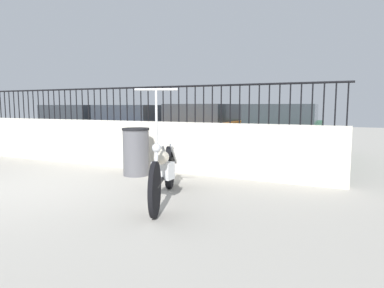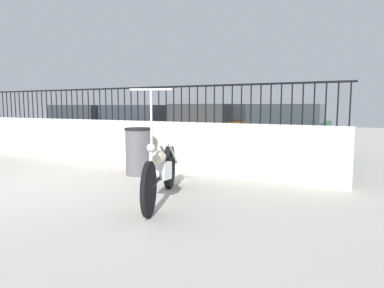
{
  "view_description": "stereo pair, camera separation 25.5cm",
  "coord_description": "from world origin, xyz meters",
  "px_view_note": "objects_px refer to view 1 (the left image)",
  "views": [
    {
      "loc": [
        4.79,
        -3.65,
        1.33
      ],
      "look_at": [
        2.33,
        1.41,
        0.7
      ],
      "focal_mm": 32.0,
      "sensor_mm": 36.0,
      "label": 1
    },
    {
      "loc": [
        5.01,
        -3.53,
        1.33
      ],
      "look_at": [
        2.33,
        1.41,
        0.7
      ],
      "focal_mm": 32.0,
      "sensor_mm": 36.0,
      "label": 2
    }
  ],
  "objects_px": {
    "motorcycle_black": "(164,170)",
    "trash_bin": "(136,152)",
    "car_orange": "(207,129)",
    "car_blue": "(141,127)",
    "car_green": "(283,132)",
    "car_dark_grey": "(84,126)"
  },
  "relations": [
    {
      "from": "car_dark_grey",
      "to": "car_orange",
      "type": "relative_size",
      "value": 0.96
    },
    {
      "from": "motorcycle_black",
      "to": "trash_bin",
      "type": "xyz_separation_m",
      "value": [
        -1.33,
        1.2,
        0.04
      ]
    },
    {
      "from": "motorcycle_black",
      "to": "trash_bin",
      "type": "height_order",
      "value": "motorcycle_black"
    },
    {
      "from": "car_orange",
      "to": "trash_bin",
      "type": "bearing_deg",
      "value": 179.79
    },
    {
      "from": "motorcycle_black",
      "to": "car_blue",
      "type": "distance_m",
      "value": 5.58
    },
    {
      "from": "motorcycle_black",
      "to": "car_blue",
      "type": "height_order",
      "value": "motorcycle_black"
    },
    {
      "from": "car_green",
      "to": "trash_bin",
      "type": "bearing_deg",
      "value": 142.52
    },
    {
      "from": "motorcycle_black",
      "to": "car_blue",
      "type": "relative_size",
      "value": 0.45
    },
    {
      "from": "car_blue",
      "to": "car_orange",
      "type": "height_order",
      "value": "car_orange"
    },
    {
      "from": "car_blue",
      "to": "car_orange",
      "type": "relative_size",
      "value": 1.07
    },
    {
      "from": "car_dark_grey",
      "to": "car_orange",
      "type": "height_order",
      "value": "car_orange"
    },
    {
      "from": "trash_bin",
      "to": "car_blue",
      "type": "bearing_deg",
      "value": 122.75
    },
    {
      "from": "motorcycle_black",
      "to": "car_blue",
      "type": "xyz_separation_m",
      "value": [
        -3.4,
        4.42,
        0.26
      ]
    },
    {
      "from": "car_blue",
      "to": "car_green",
      "type": "bearing_deg",
      "value": -92.05
    },
    {
      "from": "motorcycle_black",
      "to": "car_green",
      "type": "height_order",
      "value": "motorcycle_black"
    },
    {
      "from": "motorcycle_black",
      "to": "car_dark_grey",
      "type": "distance_m",
      "value": 6.97
    },
    {
      "from": "motorcycle_black",
      "to": "car_blue",
      "type": "bearing_deg",
      "value": -165.05
    },
    {
      "from": "car_orange",
      "to": "car_green",
      "type": "height_order",
      "value": "car_orange"
    },
    {
      "from": "car_dark_grey",
      "to": "car_orange",
      "type": "distance_m",
      "value": 4.23
    },
    {
      "from": "car_dark_grey",
      "to": "car_green",
      "type": "relative_size",
      "value": 0.91
    },
    {
      "from": "trash_bin",
      "to": "car_blue",
      "type": "xyz_separation_m",
      "value": [
        -2.07,
        3.22,
        0.22
      ]
    },
    {
      "from": "trash_bin",
      "to": "car_green",
      "type": "distance_m",
      "value": 3.88
    }
  ]
}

